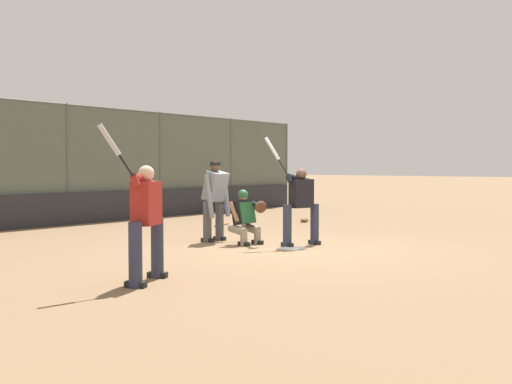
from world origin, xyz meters
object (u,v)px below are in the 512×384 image
(batter_at_plate, at_px, (301,204))
(spare_bat_near_backstop, at_px, (223,224))
(catcher_behind_plate, at_px, (246,216))
(batter_on_deck, at_px, (146,219))
(umpire_home, at_px, (215,199))
(fielding_glove_on_dirt, at_px, (304,220))
(baseball_loose, at_px, (318,233))
(equipment_bag_dugout_side, at_px, (233,209))

(batter_at_plate, height_order, spare_bat_near_backstop, batter_at_plate)
(catcher_behind_plate, height_order, batter_on_deck, batter_on_deck)
(spare_bat_near_backstop, bearing_deg, umpire_home, -159.78)
(batter_at_plate, bearing_deg, fielding_glove_on_dirt, -128.97)
(spare_bat_near_backstop, bearing_deg, batter_on_deck, -164.51)
(fielding_glove_on_dirt, bearing_deg, baseball_loose, 41.07)
(umpire_home, xyz_separation_m, equipment_bag_dugout_side, (-5.89, -4.79, -0.75))
(catcher_behind_plate, bearing_deg, baseball_loose, -177.37)
(fielding_glove_on_dirt, relative_size, baseball_loose, 4.12)
(batter_on_deck, xyz_separation_m, spare_bat_near_backstop, (-6.40, -4.50, -0.83))
(batter_at_plate, bearing_deg, equipment_bag_dugout_side, -112.00)
(batter_on_deck, bearing_deg, batter_at_plate, 161.67)
(equipment_bag_dugout_side, bearing_deg, baseball_loose, 59.04)
(catcher_behind_plate, distance_m, spare_bat_near_backstop, 3.94)
(batter_at_plate, distance_m, baseball_loose, 2.19)
(catcher_behind_plate, distance_m, equipment_bag_dugout_side, 8.11)
(catcher_behind_plate, relative_size, batter_on_deck, 0.52)
(umpire_home, bearing_deg, spare_bat_near_backstop, -143.01)
(batter_on_deck, xyz_separation_m, equipment_bag_dugout_side, (-9.72, -7.14, -0.72))
(catcher_behind_plate, xyz_separation_m, spare_bat_near_backstop, (-2.54, -2.96, -0.54))
(umpire_home, relative_size, spare_bat_near_backstop, 2.01)
(umpire_home, height_order, equipment_bag_dugout_side, umpire_home)
(catcher_behind_plate, xyz_separation_m, baseball_loose, (-2.41, 0.14, -0.53))
(batter_at_plate, relative_size, equipment_bag_dugout_side, 1.77)
(catcher_behind_plate, xyz_separation_m, equipment_bag_dugout_side, (-5.86, -5.60, -0.43))
(batter_at_plate, xyz_separation_m, baseball_loose, (-1.87, -0.82, -0.79))
(fielding_glove_on_dirt, bearing_deg, batter_on_deck, 21.50)
(spare_bat_near_backstop, bearing_deg, equipment_bag_dugout_side, 18.93)
(batter_on_deck, distance_m, fielding_glove_on_dirt, 9.19)
(umpire_home, distance_m, equipment_bag_dugout_side, 7.63)
(umpire_home, xyz_separation_m, fielding_glove_on_dirt, (-4.70, -1.01, -0.84))
(equipment_bag_dugout_side, bearing_deg, fielding_glove_on_dirt, 72.44)
(batter_on_deck, relative_size, equipment_bag_dugout_side, 1.75)
(batter_at_plate, distance_m, fielding_glove_on_dirt, 5.02)
(spare_bat_near_backstop, relative_size, equipment_bag_dugout_side, 0.68)
(batter_on_deck, height_order, spare_bat_near_backstop, batter_on_deck)
(catcher_behind_plate, relative_size, baseball_loose, 14.90)
(catcher_behind_plate, height_order, fielding_glove_on_dirt, catcher_behind_plate)
(baseball_loose, bearing_deg, batter_at_plate, 23.75)
(catcher_behind_plate, relative_size, umpire_home, 0.66)
(catcher_behind_plate, bearing_deg, batter_at_plate, 125.74)
(catcher_behind_plate, height_order, equipment_bag_dugout_side, catcher_behind_plate)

